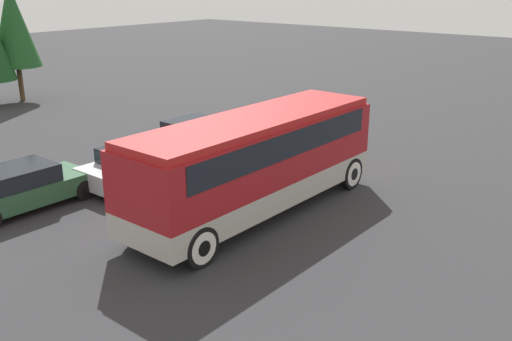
% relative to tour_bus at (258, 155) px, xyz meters
% --- Properties ---
extents(ground_plane, '(120.00, 120.00, 0.00)m').
position_rel_tour_bus_xyz_m(ground_plane, '(-0.10, -0.00, -1.81)').
color(ground_plane, '#2D2D30').
extents(tour_bus, '(9.09, 2.55, 3.01)m').
position_rel_tour_bus_xyz_m(tour_bus, '(0.00, 0.00, 0.00)').
color(tour_bus, '#B7B2A8').
rests_on(tour_bus, ground_plane).
extents(parked_car_near, '(4.02, 1.85, 1.38)m').
position_rel_tour_bus_xyz_m(parked_car_near, '(-4.39, 5.77, -1.13)').
color(parked_car_near, '#2D5638').
rests_on(parked_car_near, ground_plane).
extents(parked_car_mid, '(4.17, 1.86, 1.38)m').
position_rel_tour_bus_xyz_m(parked_car_mid, '(-0.63, 4.84, -1.12)').
color(parked_car_mid, '#BCBCC1').
rests_on(parked_car_mid, ground_plane).
extents(parked_car_far, '(4.08, 1.88, 1.37)m').
position_rel_tour_bus_xyz_m(parked_car_far, '(3.32, 6.03, -1.12)').
color(parked_car_far, maroon).
rests_on(parked_car_far, ground_plane).
extents(tree_left, '(2.66, 2.66, 6.64)m').
position_rel_tour_bus_xyz_m(tree_left, '(4.09, 21.06, 2.48)').
color(tree_left, brown).
rests_on(tree_left, ground_plane).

